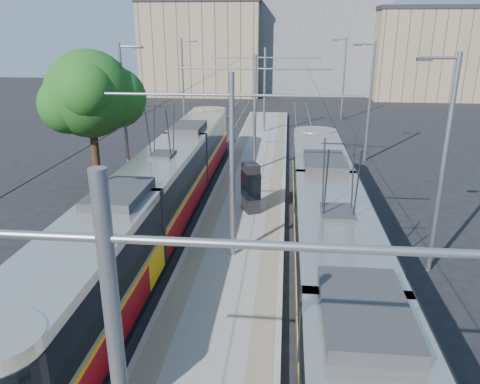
# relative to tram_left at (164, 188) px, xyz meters

# --- Properties ---
(platform) EXTENTS (4.00, 50.00, 0.30)m
(platform) POSITION_rel_tram_left_xyz_m (3.60, 5.39, -1.56)
(platform) COLOR gray
(platform) RESTS_ON ground
(tactile_strip_left) EXTENTS (0.70, 50.00, 0.01)m
(tactile_strip_left) POSITION_rel_tram_left_xyz_m (2.15, 5.39, -1.40)
(tactile_strip_left) COLOR gray
(tactile_strip_left) RESTS_ON platform
(tactile_strip_right) EXTENTS (0.70, 50.00, 0.01)m
(tactile_strip_right) POSITION_rel_tram_left_xyz_m (5.05, 5.39, -1.40)
(tactile_strip_right) COLOR gray
(tactile_strip_right) RESTS_ON platform
(rails) EXTENTS (8.71, 70.00, 0.03)m
(rails) POSITION_rel_tram_left_xyz_m (3.60, 5.39, -1.69)
(rails) COLOR gray
(rails) RESTS_ON ground
(tram_left) EXTENTS (2.43, 28.58, 5.50)m
(tram_left) POSITION_rel_tram_left_xyz_m (0.00, 0.00, 0.00)
(tram_left) COLOR black
(tram_left) RESTS_ON ground
(tram_right) EXTENTS (2.43, 27.68, 5.50)m
(tram_right) POSITION_rel_tram_left_xyz_m (7.20, -6.45, 0.15)
(tram_right) COLOR black
(tram_right) RESTS_ON ground
(catenary) EXTENTS (9.20, 70.00, 7.00)m
(catenary) POSITION_rel_tram_left_xyz_m (3.60, 2.54, 2.81)
(catenary) COLOR gray
(catenary) RESTS_ON platform
(street_lamps) EXTENTS (15.18, 38.22, 8.00)m
(street_lamps) POSITION_rel_tram_left_xyz_m (3.60, 9.39, 2.47)
(street_lamps) COLOR gray
(street_lamps) RESTS_ON ground
(shelter) EXTENTS (1.04, 1.26, 2.41)m
(shelter) POSITION_rel_tram_left_xyz_m (3.93, 1.15, -0.15)
(shelter) COLOR black
(shelter) RESTS_ON platform
(tree) EXTENTS (5.33, 4.93, 7.74)m
(tree) POSITION_rel_tram_left_xyz_m (-5.04, 5.32, 3.52)
(tree) COLOR #382314
(tree) RESTS_ON ground
(building_left) EXTENTS (16.32, 12.24, 12.58)m
(building_left) POSITION_rel_tram_left_xyz_m (-6.40, 48.39, 4.59)
(building_left) COLOR gray
(building_left) RESTS_ON ground
(building_centre) EXTENTS (18.36, 14.28, 15.49)m
(building_centre) POSITION_rel_tram_left_xyz_m (9.60, 52.39, 6.05)
(building_centre) COLOR gray
(building_centre) RESTS_ON ground
(building_right) EXTENTS (14.28, 10.20, 11.57)m
(building_right) POSITION_rel_tram_left_xyz_m (23.60, 46.39, 4.09)
(building_right) COLOR gray
(building_right) RESTS_ON ground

